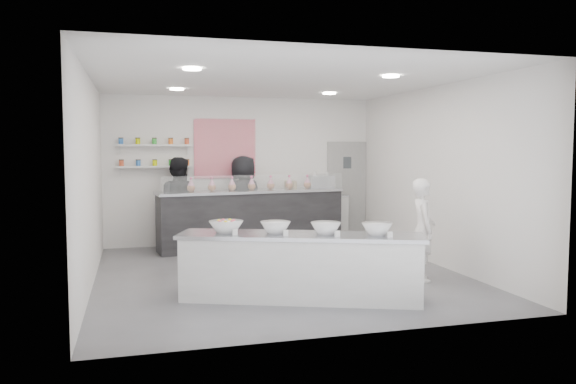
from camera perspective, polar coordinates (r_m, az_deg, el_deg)
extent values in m
plane|color=#515156|center=(8.88, -1.00, -8.30)|extent=(6.00, 6.00, 0.00)
plane|color=white|center=(8.72, -1.03, 11.31)|extent=(6.00, 6.00, 0.00)
plane|color=white|center=(11.60, -4.71, 2.18)|extent=(5.50, 0.00, 5.50)
plane|color=white|center=(8.42, -19.46, 1.07)|extent=(0.00, 6.00, 6.00)
plane|color=white|center=(9.73, 14.88, 1.60)|extent=(0.00, 6.00, 6.00)
cube|color=gray|center=(12.23, 5.98, 0.18)|extent=(0.88, 0.04, 2.10)
cube|color=red|center=(11.50, -6.42, 4.39)|extent=(1.25, 0.03, 1.20)
cube|color=silver|center=(11.30, -13.38, 2.52)|extent=(1.45, 0.22, 0.04)
cube|color=silver|center=(11.29, -13.42, 4.65)|extent=(1.45, 0.22, 0.04)
cylinder|color=white|center=(7.49, -9.73, 12.21)|extent=(0.24, 0.24, 0.02)
cylinder|color=white|center=(8.26, 10.40, 11.48)|extent=(0.24, 0.24, 0.02)
cylinder|color=white|center=(10.07, -11.23, 10.19)|extent=(0.24, 0.24, 0.02)
cylinder|color=white|center=(10.65, 4.21, 9.95)|extent=(0.24, 0.24, 0.02)
cube|color=silver|center=(7.32, 1.28, -7.61)|extent=(3.20, 1.82, 0.86)
cube|color=black|center=(11.06, -3.70, -2.76)|extent=(3.75, 1.14, 1.14)
cube|color=white|center=(10.68, -3.15, 0.91)|extent=(3.61, 0.48, 0.31)
cube|color=silver|center=(11.86, 2.91, -2.68)|extent=(1.31, 0.42, 0.97)
cube|color=#93969E|center=(11.82, 3.35, 0.62)|extent=(0.52, 0.36, 0.40)
imported|color=white|center=(8.55, 13.54, -3.74)|extent=(0.50, 0.63, 1.52)
imported|color=black|center=(11.07, -11.15, -1.14)|extent=(1.07, 0.97, 1.79)
imported|color=black|center=(11.24, -4.55, -0.92)|extent=(1.03, 0.84, 1.82)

